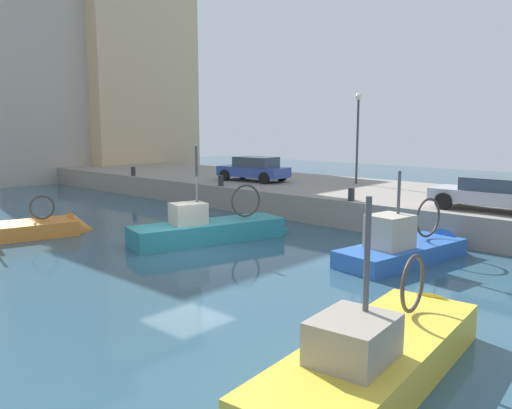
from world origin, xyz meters
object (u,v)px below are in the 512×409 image
(mooring_bollard_north, at_px, (133,171))
(mooring_bollard_mid, at_px, (221,181))
(mooring_bollard_south, at_px, (351,194))
(fishing_boat_blue, at_px, (409,255))
(fishing_boat_orange, at_px, (13,235))
(parked_car_blue, at_px, (254,169))
(fishing_boat_teal, at_px, (216,238))
(quay_streetlamp, at_px, (358,123))
(fishing_boat_yellow, at_px, (382,369))
(parked_car_silver, at_px, (492,193))

(mooring_bollard_north, bearing_deg, mooring_bollard_mid, -90.00)
(mooring_bollard_south, bearing_deg, fishing_boat_blue, -126.30)
(fishing_boat_orange, xyz_separation_m, mooring_bollard_north, (10.58, 7.38, 1.35))
(parked_car_blue, bearing_deg, fishing_boat_teal, -145.37)
(mooring_bollard_mid, height_order, quay_streetlamp, quay_streetlamp)
(mooring_bollard_south, xyz_separation_m, mooring_bollard_north, (0.00, 16.00, 0.00))
(fishing_boat_orange, distance_m, mooring_bollard_north, 12.97)
(quay_streetlamp, bearing_deg, fishing_boat_orange, 161.85)
(mooring_bollard_mid, bearing_deg, fishing_boat_yellow, -124.77)
(fishing_boat_blue, xyz_separation_m, fishing_boat_yellow, (-7.73, -3.38, -0.06))
(mooring_bollard_mid, xyz_separation_m, quay_streetlamp, (5.65, -4.70, 2.98))
(fishing_boat_teal, xyz_separation_m, parked_car_silver, (6.82, -7.80, 1.76))
(fishing_boat_orange, bearing_deg, fishing_boat_blue, -59.82)
(mooring_bollard_mid, bearing_deg, quay_streetlamp, -39.76)
(fishing_boat_yellow, relative_size, parked_car_blue, 1.65)
(fishing_boat_teal, distance_m, mooring_bollard_north, 14.58)
(fishing_boat_orange, height_order, parked_car_blue, fishing_boat_orange)
(fishing_boat_blue, height_order, quay_streetlamp, quay_streetlamp)
(parked_car_blue, bearing_deg, fishing_boat_orange, 178.55)
(parked_car_silver, relative_size, mooring_bollard_north, 7.65)
(fishing_boat_yellow, height_order, parked_car_blue, fishing_boat_yellow)
(parked_car_silver, xyz_separation_m, mooring_bollard_mid, (-1.37, 13.25, -0.38))
(parked_car_blue, bearing_deg, mooring_bollard_north, 110.23)
(fishing_boat_orange, distance_m, mooring_bollard_mid, 10.68)
(parked_car_blue, height_order, mooring_bollard_mid, parked_car_blue)
(fishing_boat_orange, bearing_deg, fishing_boat_teal, -49.81)
(mooring_bollard_south, relative_size, mooring_bollard_north, 1.00)
(quay_streetlamp, bearing_deg, fishing_boat_yellow, -146.50)
(parked_car_blue, bearing_deg, fishing_boat_yellow, -130.73)
(parked_car_silver, height_order, mooring_bollard_mid, parked_car_silver)
(parked_car_blue, distance_m, mooring_bollard_south, 8.76)
(parked_car_blue, height_order, parked_car_silver, parked_car_blue)
(fishing_boat_teal, height_order, parked_car_blue, fishing_boat_teal)
(fishing_boat_teal, bearing_deg, fishing_boat_orange, 130.19)
(mooring_bollard_north, bearing_deg, fishing_boat_yellow, -114.66)
(parked_car_blue, bearing_deg, mooring_bollard_south, -108.98)
(fishing_boat_yellow, relative_size, mooring_bollard_mid, 12.68)
(fishing_boat_yellow, bearing_deg, mooring_bollard_north, 65.34)
(mooring_bollard_south, bearing_deg, fishing_boat_yellow, -144.91)
(mooring_bollard_mid, bearing_deg, fishing_boat_orange, 176.65)
(fishing_boat_teal, relative_size, mooring_bollard_north, 12.51)
(mooring_bollard_south, xyz_separation_m, quay_streetlamp, (5.65, 3.30, 2.98))
(parked_car_silver, bearing_deg, fishing_boat_yellow, -169.06)
(parked_car_silver, relative_size, mooring_bollard_mid, 7.65)
(fishing_boat_blue, relative_size, parked_car_silver, 1.39)
(fishing_boat_blue, bearing_deg, quay_streetlamp, 40.69)
(mooring_bollard_north, distance_m, quay_streetlamp, 14.22)
(mooring_bollard_mid, bearing_deg, mooring_bollard_north, 90.00)
(mooring_bollard_mid, bearing_deg, parked_car_silver, -84.12)
(mooring_bollard_mid, xyz_separation_m, mooring_bollard_north, (0.00, 8.00, 0.00))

